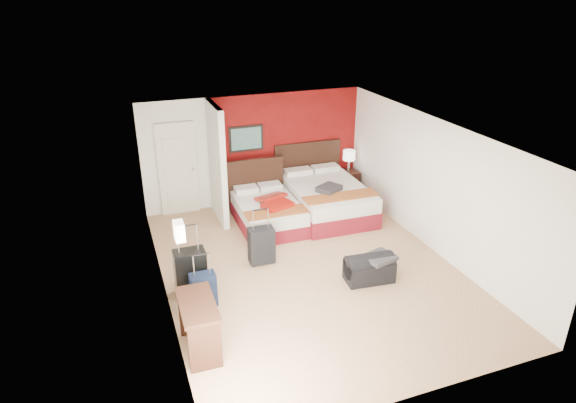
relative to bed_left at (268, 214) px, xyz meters
name	(u,v)px	position (x,y,z in m)	size (l,w,h in m)	color
ground	(308,268)	(0.13, -1.90, -0.26)	(6.50, 6.50, 0.00)	#D5AC83
room_walls	(210,186)	(-1.27, -0.48, 0.99)	(5.02, 6.52, 2.50)	white
red_accent_panel	(286,146)	(0.88, 1.33, 0.99)	(3.50, 0.04, 2.50)	maroon
partition_wall	(217,164)	(-0.87, 0.71, 0.99)	(0.12, 1.20, 2.50)	silver
entry_door	(177,169)	(-1.62, 1.30, 0.76)	(0.82, 0.06, 2.05)	silver
bed_left	(268,214)	(0.00, 0.00, 0.00)	(1.23, 1.76, 0.53)	white
bed_right	(327,199)	(1.40, 0.13, 0.07)	(1.55, 2.21, 0.66)	silver
red_suitcase_open	(274,201)	(0.10, -0.10, 0.32)	(0.59, 0.82, 0.10)	#9D160D
jacket_bundle	(329,189)	(1.30, -0.17, 0.46)	(0.48, 0.38, 0.12)	#323136
nightstand	(348,183)	(2.32, 0.94, 0.03)	(0.43, 0.43, 0.60)	black
table_lamp	(349,161)	(2.32, 0.94, 0.59)	(0.29, 0.29, 0.51)	white
suitcase_black	(191,273)	(-1.96, -1.94, 0.11)	(0.51, 0.32, 0.76)	black
suitcase_charcoal	(261,247)	(-0.59, -1.41, 0.07)	(0.45, 0.28, 0.67)	black
suitcase_navy	(204,291)	(-1.85, -2.37, 0.01)	(0.40, 0.24, 0.55)	black
duffel_bag	(369,270)	(0.96, -2.61, -0.06)	(0.81, 0.43, 0.41)	black
jacket_draped	(379,257)	(1.11, -2.66, 0.18)	(0.50, 0.42, 0.07)	#36363B
desk	(199,327)	(-2.11, -3.39, 0.13)	(0.48, 0.95, 0.79)	#321A10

